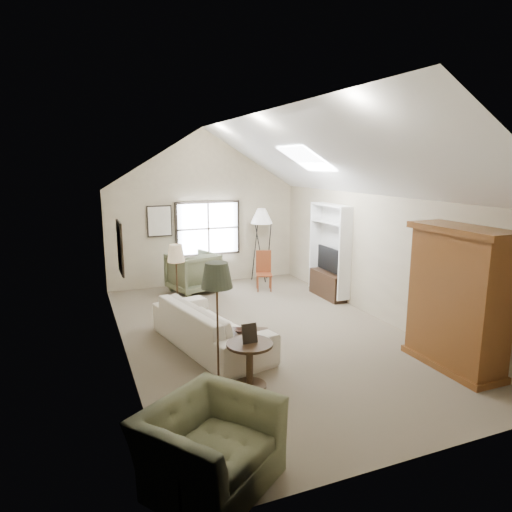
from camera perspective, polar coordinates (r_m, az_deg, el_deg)
name	(u,v)px	position (r m, az deg, el deg)	size (l,w,h in m)	color
room_shell	(265,158)	(8.06, 1.09, 12.15)	(5.01, 8.01, 4.00)	#6A5C4B
window	(208,228)	(11.95, -6.00, 3.45)	(1.72, 0.08, 1.42)	black
skylight	(306,158)	(9.44, 6.32, 12.07)	(0.80, 1.20, 0.52)	white
wall_art	(142,233)	(9.54, -14.10, 2.80)	(1.97, 3.71, 0.88)	black
armoire	(458,299)	(7.61, 23.92, -4.90)	(0.60, 1.50, 2.20)	brown
tv_alcove	(330,249)	(10.75, 9.19, 0.83)	(0.32, 1.30, 2.10)	white
media_console	(328,285)	(10.93, 8.96, -3.57)	(0.34, 1.18, 0.60)	#382316
tv_panel	(329,259)	(10.78, 9.06, -0.38)	(0.05, 0.90, 0.55)	black
sofa	(210,325)	(7.96, -5.72, -8.63)	(2.63, 1.03, 0.77)	beige
armchair_near	(209,446)	(4.86, -5.86, -22.55)	(1.25, 1.09, 0.81)	#666C4C
armchair_far	(193,272)	(11.29, -7.88, -2.05)	(1.04, 1.08, 0.98)	#656C4B
coffee_table	(241,345)	(7.55, -1.93, -11.05)	(0.87, 0.48, 0.44)	#362816
bowl	(241,331)	(7.46, -1.94, -9.30)	(0.21, 0.21, 0.05)	#391F17
side_table	(250,365)	(6.61, -0.80, -13.45)	(0.66, 0.66, 0.66)	#3C2918
side_chair	(264,271)	(11.32, 1.01, -1.89)	(0.38, 0.38, 0.98)	maroon
tripod_lamp	(261,244)	(12.16, 0.68, 1.47)	(0.58, 0.58, 1.99)	silver
dark_lamp	(218,324)	(6.44, -4.83, -8.52)	(0.44, 0.44, 1.84)	#292E20
tan_lamp	(177,285)	(8.87, -9.85, -3.63)	(0.33, 0.33, 1.65)	tan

